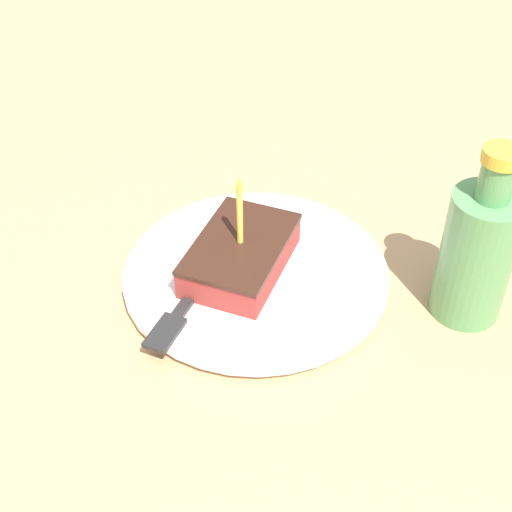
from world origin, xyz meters
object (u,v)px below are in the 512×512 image
object	(u,v)px
plate	(256,274)
fork	(193,294)
bottle	(478,251)
cake_slice	(241,254)

from	to	relation	value
plate	fork	bearing A→B (deg)	54.14
fork	bottle	size ratio (longest dim) A/B	1.01
cake_slice	bottle	world-z (taller)	bottle
cake_slice	bottle	size ratio (longest dim) A/B	0.72
plate	fork	size ratio (longest dim) A/B	1.47
plate	cake_slice	xyz separation A→B (m)	(0.02, 0.00, 0.02)
plate	cake_slice	world-z (taller)	cake_slice
plate	bottle	bearing A→B (deg)	-169.97
fork	bottle	bearing A→B (deg)	-158.91
plate	bottle	world-z (taller)	bottle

